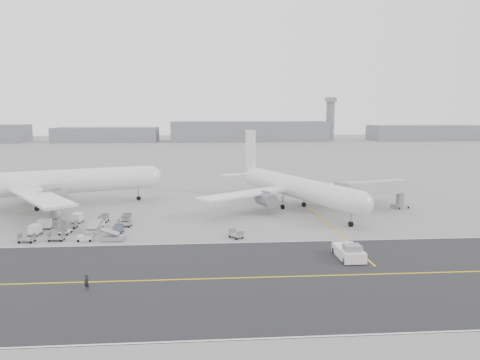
{
  "coord_description": "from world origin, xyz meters",
  "views": [
    {
      "loc": [
        7.33,
        -73.43,
        20.37
      ],
      "look_at": [
        13.98,
        12.0,
        7.94
      ],
      "focal_mm": 35.0,
      "sensor_mm": 36.0,
      "label": 1
    }
  ],
  "objects": [
    {
      "name": "stray_dolly",
      "position": [
        12.45,
        0.63,
        0.0
      ],
      "size": [
        2.49,
        2.75,
        1.44
      ],
      "primitive_type": null,
      "rotation": [
        0.0,
        0.0,
        0.57
      ],
      "color": "silver",
      "rests_on": "ground"
    },
    {
      "name": "taxiway",
      "position": [
        5.02,
        -17.98,
        0.01
      ],
      "size": [
        220.0,
        59.0,
        0.03
      ],
      "color": "#2B2C2E",
      "rests_on": "ground"
    },
    {
      "name": "jet_bridge",
      "position": [
        42.2,
        19.76,
        4.5
      ],
      "size": [
        17.16,
        8.07,
        6.45
      ],
      "rotation": [
        0.0,
        0.0,
        0.3
      ],
      "color": "gray",
      "rests_on": "ground"
    },
    {
      "name": "horizon_buildings",
      "position": [
        30.0,
        260.0,
        0.0
      ],
      "size": [
        520.0,
        28.0,
        28.0
      ],
      "primitive_type": null,
      "color": "slate",
      "rests_on": "ground"
    },
    {
      "name": "gse_cluster",
      "position": [
        -13.92,
        7.35,
        0.0
      ],
      "size": [
        21.9,
        21.18,
        1.88
      ],
      "primitive_type": null,
      "rotation": [
        0.0,
        0.0,
        -0.04
      ],
      "color": "gray",
      "rests_on": "ground"
    },
    {
      "name": "ground_crew_a",
      "position": [
        -6.31,
        -20.58,
        0.92
      ],
      "size": [
        0.79,
        0.68,
        1.84
      ],
      "primitive_type": "imported",
      "rotation": [
        0.0,
        0.0,
        -0.42
      ],
      "color": "black",
      "rests_on": "ground"
    },
    {
      "name": "control_tower",
      "position": [
        100.0,
        265.0,
        16.25
      ],
      "size": [
        7.0,
        7.0,
        31.25
      ],
      "color": "slate",
      "rests_on": "ground"
    },
    {
      "name": "ground",
      "position": [
        0.0,
        0.0,
        0.0
      ],
      "size": [
        700.0,
        700.0,
        0.0
      ],
      "primitive_type": "plane",
      "color": "gray",
      "rests_on": "ground"
    },
    {
      "name": "airliner_a",
      "position": [
        -28.29,
        28.12,
        5.4
      ],
      "size": [
        51.98,
        51.06,
        18.72
      ],
      "rotation": [
        0.0,
        0.0,
        1.92
      ],
      "color": "white",
      "rests_on": "ground"
    },
    {
      "name": "airliner_b",
      "position": [
        26.51,
        23.88,
        4.63
      ],
      "size": [
        43.21,
        44.12,
        16.03
      ],
      "rotation": [
        0.0,
        0.0,
        0.39
      ],
      "color": "white",
      "rests_on": "ground"
    },
    {
      "name": "pushback_tug",
      "position": [
        27.48,
        -11.55,
        0.99
      ],
      "size": [
        3.15,
        8.39,
        2.4
      ],
      "rotation": [
        0.0,
        0.0,
        0.01
      ],
      "color": "white",
      "rests_on": "ground"
    }
  ]
}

